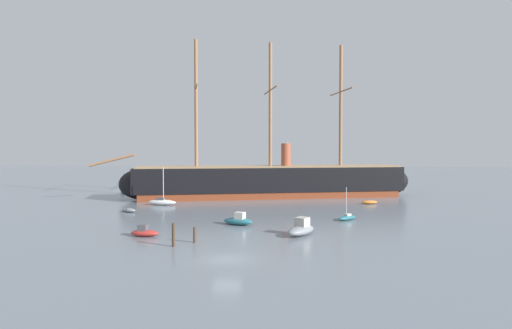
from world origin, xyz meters
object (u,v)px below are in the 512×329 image
at_px(sailboat_distant_centre, 272,189).
at_px(mooring_piling_nearest, 173,235).
at_px(tall_ship, 270,181).
at_px(motorboat_near_centre, 238,220).
at_px(motorboat_foreground_right, 301,229).
at_px(sailboat_mid_right, 347,217).
at_px(sailboat_far_left, 124,192).
at_px(seagull_in_flight, 288,143).
at_px(dinghy_mid_left, 129,210).
at_px(motorboat_foreground_left, 144,232).
at_px(dinghy_alongside_stern, 370,202).
at_px(dinghy_far_right, 386,194).
at_px(mooring_piling_left_pair, 195,235).
at_px(sailboat_alongside_bow, 162,202).

distance_m(sailboat_distant_centre, mooring_piling_nearest, 59.47).
height_order(tall_ship, motorboat_near_centre, tall_ship).
height_order(motorboat_foreground_right, sailboat_mid_right, sailboat_mid_right).
distance_m(motorboat_foreground_right, mooring_piling_nearest, 14.59).
xyz_separation_m(motorboat_foreground_right, mooring_piling_nearest, (-13.15, -6.29, 0.48)).
distance_m(sailboat_far_left, seagull_in_flight, 53.44).
bearing_deg(sailboat_far_left, dinghy_mid_left, -69.27).
distance_m(motorboat_foreground_left, mooring_piling_nearest, 6.60).
height_order(sailboat_far_left, seagull_in_flight, seagull_in_flight).
height_order(motorboat_foreground_right, motorboat_near_centre, motorboat_foreground_right).
xyz_separation_m(tall_ship, dinghy_alongside_stern, (17.72, -9.45, -3.03)).
distance_m(motorboat_foreground_right, motorboat_near_centre, 9.92).
height_order(mooring_piling_nearest, seagull_in_flight, seagull_in_flight).
xyz_separation_m(motorboat_foreground_right, sailboat_far_left, (-35.86, 44.09, -0.30)).
bearing_deg(dinghy_far_right, motorboat_foreground_left, -130.52).
height_order(dinghy_mid_left, mooring_piling_nearest, mooring_piling_nearest).
bearing_deg(mooring_piling_left_pair, dinghy_alongside_stern, 52.26).
xyz_separation_m(dinghy_far_right, mooring_piling_left_pair, (-32.05, -47.72, 0.58)).
height_order(motorboat_foreground_right, mooring_piling_left_pair, motorboat_foreground_right).
height_order(dinghy_mid_left, sailboat_alongside_bow, sailboat_alongside_bow).
xyz_separation_m(dinghy_alongside_stern, sailboat_far_left, (-49.78, 15.83, 0.07)).
distance_m(motorboat_near_centre, sailboat_distant_centre, 46.27).
height_order(dinghy_mid_left, seagull_in_flight, seagull_in_flight).
bearing_deg(motorboat_foreground_left, sailboat_far_left, 111.88).
relative_size(sailboat_alongside_bow, seagull_in_flight, 6.44).
relative_size(tall_ship, motorboat_foreground_left, 19.21).
height_order(sailboat_distant_centre, seagull_in_flight, seagull_in_flight).
xyz_separation_m(motorboat_foreground_left, mooring_piling_nearest, (4.42, -4.85, 0.71)).
bearing_deg(mooring_piling_left_pair, sailboat_mid_right, 39.21).
height_order(motorboat_foreground_right, sailboat_distant_centre, sailboat_distant_centre).
height_order(motorboat_foreground_left, sailboat_distant_centre, sailboat_distant_centre).
bearing_deg(dinghy_alongside_stern, dinghy_mid_left, -163.78).
distance_m(motorboat_foreground_left, motorboat_near_centre, 12.58).
relative_size(motorboat_foreground_left, dinghy_mid_left, 1.17).
relative_size(motorboat_foreground_left, mooring_piling_nearest, 1.40).
distance_m(motorboat_near_centre, mooring_piling_nearest, 13.75).
bearing_deg(sailboat_distant_centre, mooring_piling_nearest, -99.31).
distance_m(mooring_piling_nearest, seagull_in_flight, 18.63).
relative_size(dinghy_mid_left, dinghy_far_right, 1.44).
relative_size(motorboat_foreground_left, sailboat_mid_right, 0.73).
bearing_deg(dinghy_mid_left, tall_ship, 43.92).
bearing_deg(mooring_piling_nearest, sailboat_distant_centre, 80.69).
bearing_deg(seagull_in_flight, motorboat_foreground_right, -74.31).
relative_size(dinghy_alongside_stern, sailboat_distant_centre, 0.72).
relative_size(sailboat_mid_right, sailboat_far_left, 0.93).
relative_size(sailboat_far_left, mooring_piling_nearest, 2.06).
xyz_separation_m(motorboat_foreground_right, dinghy_far_right, (20.71, 43.35, -0.48)).
xyz_separation_m(motorboat_foreground_left, dinghy_alongside_stern, (31.50, 29.71, -0.13)).
distance_m(sailboat_far_left, mooring_piling_nearest, 55.27).
bearing_deg(seagull_in_flight, sailboat_mid_right, 35.77).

